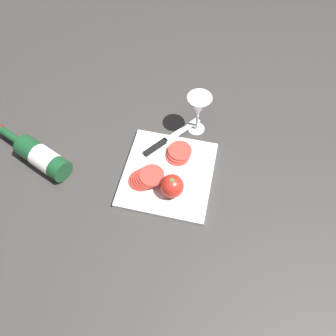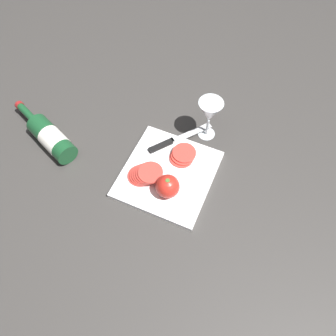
{
  "view_description": "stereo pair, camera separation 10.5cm",
  "coord_description": "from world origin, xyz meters",
  "views": [
    {
      "loc": [
        -0.54,
        -0.08,
        0.94
      ],
      "look_at": [
        -0.01,
        0.04,
        0.05
      ],
      "focal_mm": 35.0,
      "sensor_mm": 36.0,
      "label": 1
    },
    {
      "loc": [
        -0.51,
        -0.18,
        0.94
      ],
      "look_at": [
        -0.01,
        0.04,
        0.05
      ],
      "focal_mm": 35.0,
      "sensor_mm": 36.0,
      "label": 2
    }
  ],
  "objects": [
    {
      "name": "ground_plane",
      "position": [
        0.0,
        0.0,
        0.0
      ],
      "size": [
        3.0,
        3.0,
        0.0
      ],
      "primitive_type": "plane",
      "color": "#383533"
    },
    {
      "name": "cutting_board",
      "position": [
        -0.01,
        0.04,
        0.01
      ],
      "size": [
        0.3,
        0.29,
        0.02
      ],
      "color": "white",
      "rests_on": "ground_plane"
    },
    {
      "name": "wine_bottle",
      "position": [
        -0.05,
        0.46,
        0.04
      ],
      "size": [
        0.17,
        0.31,
        0.08
      ],
      "color": "#194C28",
      "rests_on": "ground_plane"
    },
    {
      "name": "wine_glass",
      "position": [
        0.21,
        -0.02,
        0.11
      ],
      "size": [
        0.08,
        0.08,
        0.16
      ],
      "color": "silver",
      "rests_on": "ground_plane"
    },
    {
      "name": "whole_tomato",
      "position": [
        -0.07,
        0.01,
        0.05
      ],
      "size": [
        0.07,
        0.07,
        0.08
      ],
      "color": "red",
      "rests_on": "cutting_board"
    },
    {
      "name": "knife",
      "position": [
        0.1,
        0.08,
        0.02
      ],
      "size": [
        0.21,
        0.17,
        0.01
      ],
      "rotation": [
        0.0,
        0.0,
        5.63
      ],
      "color": "silver",
      "rests_on": "cutting_board"
    },
    {
      "name": "tomato_slice_stack_near",
      "position": [
        0.07,
        0.02,
        0.03
      ],
      "size": [
        0.09,
        0.08,
        0.02
      ],
      "color": "#D63D33",
      "rests_on": "cutting_board"
    },
    {
      "name": "tomato_slice_stack_far",
      "position": [
        -0.05,
        0.1,
        0.04
      ],
      "size": [
        0.09,
        0.12,
        0.04
      ],
      "color": "#D63D33",
      "rests_on": "cutting_board"
    }
  ]
}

